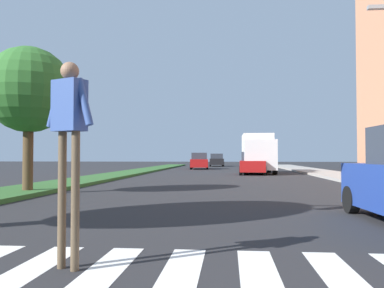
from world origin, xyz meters
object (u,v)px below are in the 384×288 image
sedan_distant (199,162)px  truck_box_delivery (258,153)px  sedan_midblock (252,164)px  pedestrian_performer (69,130)px  sedan_far_horizon (217,160)px  tree_mid (29,90)px

sedan_distant → truck_box_delivery: size_ratio=0.73×
sedan_midblock → truck_box_delivery: truck_box_delivery is taller
pedestrian_performer → truck_box_delivery: 27.21m
sedan_midblock → sedan_far_horizon: bearing=98.2°
tree_mid → sedan_far_horizon: size_ratio=1.22×
sedan_far_horizon → pedestrian_performer: bearing=-90.4°
tree_mid → pedestrian_performer: (5.23, -8.99, -2.05)m
pedestrian_performer → sedan_far_horizon: (0.31, 48.83, -0.88)m
tree_mid → sedan_distant: 28.64m
tree_mid → truck_box_delivery: 20.33m
sedan_distant → sedan_far_horizon: sedan_distant is taller
tree_mid → sedan_midblock: bearing=61.6°
sedan_distant → sedan_far_horizon: 11.74m
tree_mid → pedestrian_performer: tree_mid is taller
sedan_far_horizon → truck_box_delivery: (3.88, -21.95, 0.85)m
pedestrian_performer → truck_box_delivery: bearing=81.1°
pedestrian_performer → tree_mid: bearing=120.2°
sedan_midblock → truck_box_delivery: 1.71m
pedestrian_performer → sedan_distant: (-1.16, 37.19, -0.87)m
sedan_distant → truck_box_delivery: bearing=-62.6°
pedestrian_performer → sedan_midblock: (3.68, 25.49, -0.88)m
sedan_distant → sedan_far_horizon: size_ratio=1.08×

